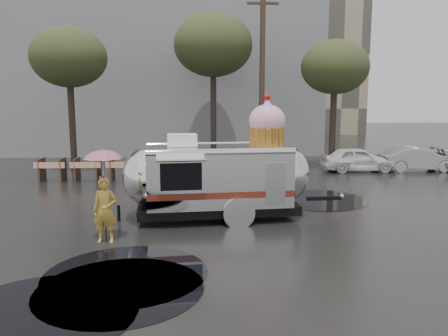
{
  "coord_description": "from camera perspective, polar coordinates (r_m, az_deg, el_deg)",
  "views": [
    {
      "loc": [
        -0.48,
        -8.87,
        3.43
      ],
      "look_at": [
        0.08,
        3.79,
        1.48
      ],
      "focal_mm": 35.0,
      "sensor_mm": 36.0,
      "label": 1
    }
  ],
  "objects": [
    {
      "name": "tree_mid",
      "position": [
        24.05,
        -1.43,
        15.7
      ],
      "size": [
        4.2,
        4.2,
        8.03
      ],
      "color": "#382D26",
      "rests_on": "ground"
    },
    {
      "name": "tree_right",
      "position": [
        22.86,
        14.29,
        12.56
      ],
      "size": [
        3.36,
        3.36,
        6.42
      ],
      "color": "#382D26",
      "rests_on": "ground"
    },
    {
      "name": "airstream_trailer",
      "position": [
        12.84,
        -0.51,
        -0.81
      ],
      "size": [
        6.86,
        3.04,
        3.71
      ],
      "rotation": [
        0.0,
        0.0,
        0.1
      ],
      "color": "silver",
      "rests_on": "ground"
    },
    {
      "name": "person_left",
      "position": [
        11.06,
        -15.27,
        -5.33
      ],
      "size": [
        0.59,
        0.41,
        1.6
      ],
      "primitive_type": "imported",
      "rotation": [
        0.0,
        0.0,
        -0.04
      ],
      "color": "gold",
      "rests_on": "ground"
    },
    {
      "name": "umbrella_pink",
      "position": [
        10.84,
        -15.51,
        0.48
      ],
      "size": [
        1.13,
        1.13,
        2.32
      ],
      "color": "#FFA3B2",
      "rests_on": "ground"
    },
    {
      "name": "ground",
      "position": [
        9.52,
        0.55,
        -12.38
      ],
      "size": [
        120.0,
        120.0,
        0.0
      ],
      "primitive_type": "plane",
      "color": "black",
      "rests_on": "ground"
    },
    {
      "name": "grey_building",
      "position": [
        33.2,
        -8.88,
        13.96
      ],
      "size": [
        22.0,
        12.0,
        13.0
      ],
      "primitive_type": "cube",
      "color": "slate",
      "rests_on": "ground"
    },
    {
      "name": "tree_left",
      "position": [
        22.91,
        -19.61,
        13.4
      ],
      "size": [
        3.64,
        3.64,
        6.95
      ],
      "color": "#382D26",
      "rests_on": "ground"
    },
    {
      "name": "barricade_row",
      "position": [
        19.72,
        -17.4,
        -0.13
      ],
      "size": [
        4.3,
        0.8,
        1.0
      ],
      "color": "#473323",
      "rests_on": "ground"
    },
    {
      "name": "puddles",
      "position": [
        10.2,
        -4.44,
        -10.91
      ],
      "size": [
        10.03,
        11.39,
        0.01
      ],
      "color": "black",
      "rests_on": "ground"
    },
    {
      "name": "utility_pole",
      "position": [
        23.09,
        4.99,
        11.67
      ],
      "size": [
        1.6,
        0.28,
        9.0
      ],
      "color": "#473323",
      "rests_on": "ground"
    }
  ]
}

